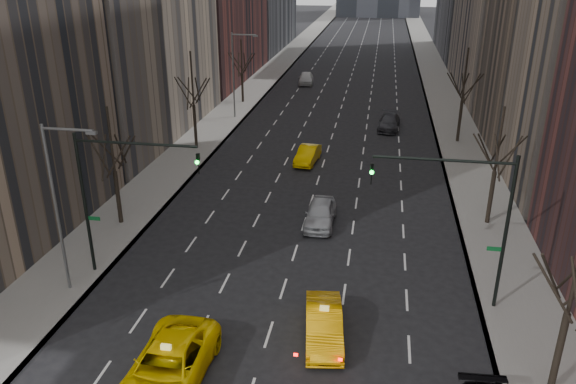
% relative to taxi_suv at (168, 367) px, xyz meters
% --- Properties ---
extents(sidewalk_left, '(4.50, 320.00, 0.15)m').
position_rel_taxi_suv_xyz_m(sidewalk_left, '(-8.83, 65.94, -0.81)').
color(sidewalk_left, slate).
rests_on(sidewalk_left, ground).
extents(sidewalk_right, '(4.50, 320.00, 0.15)m').
position_rel_taxi_suv_xyz_m(sidewalk_right, '(15.67, 65.94, -0.81)').
color(sidewalk_right, slate).
rests_on(sidewalk_right, ground).
extents(tree_lw_b, '(3.36, 3.50, 7.82)m').
position_rel_taxi_suv_xyz_m(tree_lw_b, '(-8.58, 13.94, 2.83)').
color(tree_lw_b, black).
rests_on(tree_lw_b, ground).
extents(tree_lw_c, '(3.36, 3.50, 8.74)m').
position_rel_taxi_suv_xyz_m(tree_lw_c, '(-8.58, 29.94, 3.15)').
color(tree_lw_c, black).
rests_on(tree_lw_c, ground).
extents(tree_lw_d, '(3.36, 3.50, 7.36)m').
position_rel_taxi_suv_xyz_m(tree_lw_d, '(-8.58, 47.94, 2.67)').
color(tree_lw_d, black).
rests_on(tree_lw_d, ground).
extents(tree_rw_a, '(3.36, 3.50, 8.28)m').
position_rel_taxi_suv_xyz_m(tree_rw_a, '(15.42, 1.94, 2.99)').
color(tree_rw_a, black).
rests_on(tree_rw_a, ground).
extents(tree_rw_b, '(3.36, 3.50, 7.82)m').
position_rel_taxi_suv_xyz_m(tree_rw_b, '(15.42, 17.94, 2.83)').
color(tree_rw_b, black).
rests_on(tree_rw_b, ground).
extents(tree_rw_c, '(3.36, 3.50, 8.74)m').
position_rel_taxi_suv_xyz_m(tree_rw_c, '(15.42, 35.94, 3.15)').
color(tree_rw_c, black).
rests_on(tree_rw_c, ground).
extents(traffic_mast_left, '(6.69, 0.39, 8.00)m').
position_rel_taxi_suv_xyz_m(traffic_mast_left, '(-5.69, 7.93, 4.60)').
color(traffic_mast_left, black).
rests_on(traffic_mast_left, ground).
extents(traffic_mast_right, '(6.69, 0.39, 8.00)m').
position_rel_taxi_suv_xyz_m(traffic_mast_right, '(12.52, 7.93, 4.60)').
color(traffic_mast_right, black).
rests_on(traffic_mast_right, ground).
extents(streetlight_near, '(2.83, 0.22, 9.00)m').
position_rel_taxi_suv_xyz_m(streetlight_near, '(-7.42, 5.94, 4.73)').
color(streetlight_near, slate).
rests_on(streetlight_near, ground).
extents(streetlight_far, '(2.83, 0.22, 9.00)m').
position_rel_taxi_suv_xyz_m(streetlight_far, '(-7.42, 40.94, 4.73)').
color(streetlight_far, slate).
rests_on(streetlight_far, ground).
extents(taxi_suv, '(3.02, 6.43, 1.78)m').
position_rel_taxi_suv_xyz_m(taxi_suv, '(0.00, 0.00, 0.00)').
color(taxi_suv, yellow).
rests_on(taxi_suv, ground).
extents(taxi_sedan, '(2.29, 4.94, 1.57)m').
position_rel_taxi_suv_xyz_m(taxi_sedan, '(6.00, 4.05, -0.11)').
color(taxi_sedan, '#FFAC05').
rests_on(taxi_sedan, ground).
extents(silver_sedan_ahead, '(1.90, 4.68, 1.59)m').
position_rel_taxi_suv_xyz_m(silver_sedan_ahead, '(4.48, 16.07, -0.09)').
color(silver_sedan_ahead, '#A9ACB1').
rests_on(silver_sedan_ahead, ground).
extents(far_taxi, '(1.98, 4.51, 1.44)m').
position_rel_taxi_suv_xyz_m(far_taxi, '(2.05, 27.91, -0.17)').
color(far_taxi, '#F1BC05').
rests_on(far_taxi, ground).
extents(far_suv_grey, '(2.44, 5.21, 1.47)m').
position_rel_taxi_suv_xyz_m(far_suv_grey, '(8.95, 39.41, -0.15)').
color(far_suv_grey, '#2F2F34').
rests_on(far_suv_grey, ground).
extents(far_car_white, '(2.35, 4.95, 1.64)m').
position_rel_taxi_suv_xyz_m(far_car_white, '(-2.49, 59.98, -0.07)').
color(far_car_white, silver).
rests_on(far_car_white, ground).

